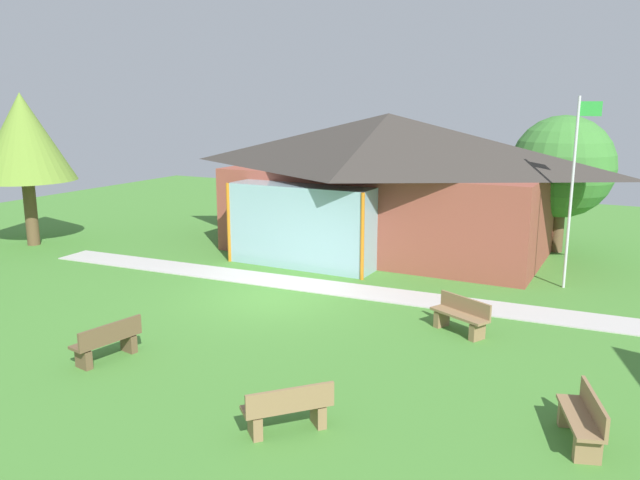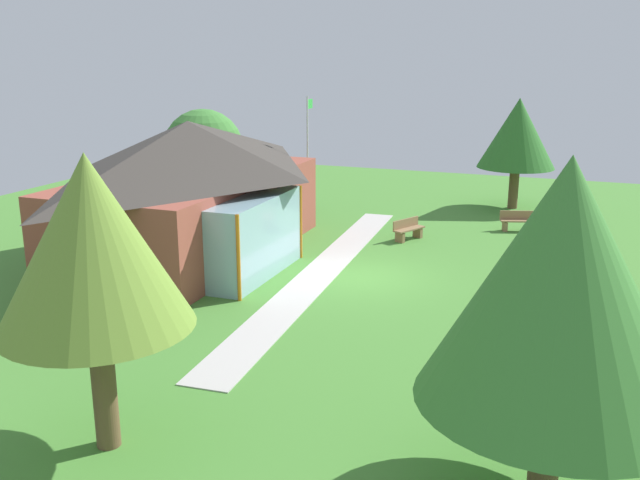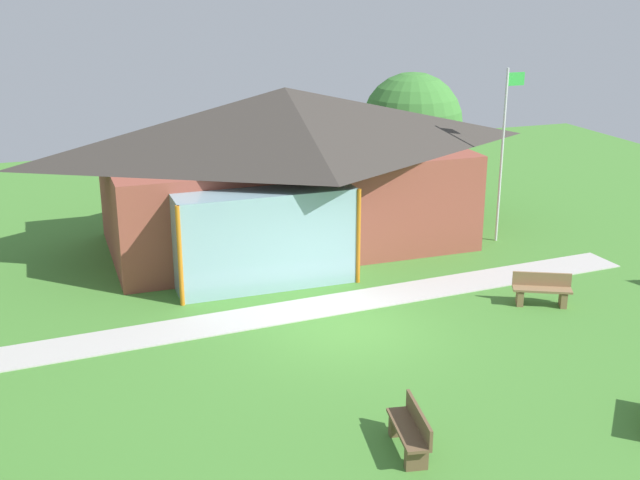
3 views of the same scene
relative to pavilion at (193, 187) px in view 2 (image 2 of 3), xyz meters
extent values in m
plane|color=#478433|center=(-0.47, -6.70, -2.56)|extent=(44.00, 44.00, 0.00)
cube|color=brown|center=(0.07, 0.15, -1.07)|extent=(10.94, 5.69, 2.99)
pyramid|color=#38332D|center=(0.07, 0.15, 1.40)|extent=(11.94, 6.69, 1.95)
cube|color=#8CB2BF|center=(-1.57, -3.29, -1.22)|extent=(4.92, 1.20, 2.69)
cylinder|color=orange|center=(-4.03, -3.89, -1.22)|extent=(0.12, 0.12, 2.69)
cylinder|color=orange|center=(0.89, -3.89, -1.22)|extent=(0.12, 0.12, 2.69)
cube|color=#BCB7B2|center=(-0.47, -5.21, -2.55)|extent=(18.22, 2.36, 0.03)
cylinder|color=silver|center=(6.50, -1.94, 0.19)|extent=(0.08, 0.08, 5.50)
cube|color=green|center=(6.80, -1.94, 2.59)|extent=(0.60, 0.02, 0.40)
cube|color=brown|center=(-1.42, -12.02, -2.11)|extent=(0.69, 1.55, 0.06)
cube|color=brown|center=(-1.51, -12.56, -2.37)|extent=(0.42, 0.23, 0.39)
cube|color=brown|center=(-1.32, -11.47, -2.37)|extent=(0.42, 0.23, 0.39)
cube|color=brown|center=(-1.23, -12.05, -1.90)|extent=(0.31, 1.49, 0.36)
cube|color=olive|center=(3.47, -12.81, -2.11)|extent=(1.33, 1.41, 0.06)
cube|color=olive|center=(3.10, -13.22, -2.37)|extent=(0.40, 0.39, 0.39)
cube|color=olive|center=(3.84, -12.40, -2.37)|extent=(0.40, 0.39, 0.39)
cube|color=olive|center=(3.61, -12.94, -1.90)|extent=(1.05, 1.15, 0.36)
cube|color=olive|center=(4.77, -7.02, -2.11)|extent=(1.54, 1.06, 0.06)
cube|color=olive|center=(5.27, -7.27, -2.37)|extent=(0.32, 0.43, 0.39)
cube|color=olive|center=(4.28, -6.78, -2.37)|extent=(0.32, 0.43, 0.39)
cube|color=olive|center=(4.86, -6.85, -1.90)|extent=(1.37, 0.72, 0.36)
cube|color=olive|center=(7.81, -11.01, -2.11)|extent=(0.90, 1.56, 0.06)
cube|color=olive|center=(7.99, -11.53, -2.37)|extent=(0.43, 0.28, 0.39)
cube|color=olive|center=(7.64, -10.49, -2.37)|extent=(0.43, 0.28, 0.39)
cube|color=olive|center=(7.99, -10.95, -1.90)|extent=(0.54, 1.44, 0.36)
cylinder|color=brown|center=(5.66, 2.79, -1.70)|extent=(0.46, 0.46, 1.73)
sphere|color=#3D7F33|center=(5.66, 2.79, 0.53)|extent=(3.61, 3.61, 3.61)
cylinder|color=brown|center=(-11.01, -13.16, -1.62)|extent=(0.50, 0.50, 1.89)
cone|color=#3D7F33|center=(-11.01, -13.16, 1.32)|extent=(4.44, 4.44, 3.99)
cylinder|color=brown|center=(-12.17, -5.24, -1.33)|extent=(0.46, 0.46, 2.46)
cone|color=olive|center=(-12.17, -5.24, 1.50)|extent=(3.57, 3.57, 3.22)
cylinder|color=brown|center=(12.36, -10.32, -1.57)|extent=(0.46, 0.46, 1.99)
cone|color=#2D6B28|center=(12.36, -10.32, 1.07)|extent=(3.65, 3.65, 3.28)
camera|label=1|loc=(8.39, -21.08, 2.80)|focal=35.53mm
camera|label=2|loc=(-21.90, -13.28, 4.78)|focal=39.07mm
camera|label=3|loc=(-7.17, -23.52, 5.72)|focal=45.57mm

